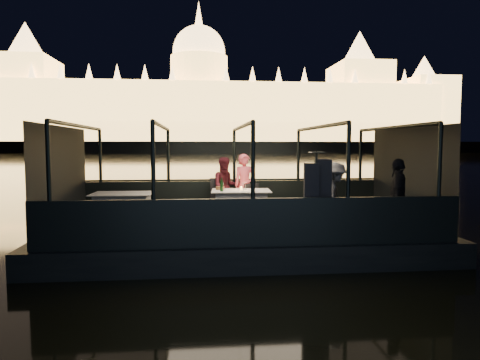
{
  "coord_description": "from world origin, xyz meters",
  "views": [
    {
      "loc": [
        -1.01,
        -9.74,
        2.36
      ],
      "look_at": [
        0.0,
        0.4,
        1.55
      ],
      "focal_mm": 32.0,
      "sensor_mm": 36.0,
      "label": 1
    }
  ],
  "objects": [
    {
      "name": "wine_glass_empty",
      "position": [
        0.09,
        0.58,
        1.36
      ],
      "size": [
        0.07,
        0.07,
        0.2
      ],
      "primitive_type": null,
      "rotation": [
        0.0,
        0.0,
        -0.01
      ],
      "color": "white",
      "rests_on": "dining_table_central"
    },
    {
      "name": "passenger_dark",
      "position": [
        3.1,
        -1.34,
        1.35
      ],
      "size": [
        0.81,
        1.02,
        1.61
      ],
      "primitive_type": "imported",
      "rotation": [
        0.0,
        0.0,
        4.2
      ],
      "color": "black",
      "rests_on": "boat_deck"
    },
    {
      "name": "end_wall_fore",
      "position": [
        -4.0,
        0.0,
        1.65
      ],
      "size": [
        0.02,
        4.0,
        2.3
      ],
      "primitive_type": null,
      "color": "black",
      "rests_on": "boat_deck"
    },
    {
      "name": "bread_basket",
      "position": [
        -0.45,
        0.95,
        1.31
      ],
      "size": [
        0.25,
        0.25,
        0.09
      ],
      "primitive_type": "cylinder",
      "rotation": [
        0.0,
        0.0,
        -0.18
      ],
      "color": "brown",
      "rests_on": "dining_table_central"
    },
    {
      "name": "gunwale_port",
      "position": [
        0.0,
        2.0,
        0.95
      ],
      "size": [
        8.0,
        0.08,
        0.9
      ],
      "primitive_type": "cube",
      "color": "black",
      "rests_on": "boat_deck"
    },
    {
      "name": "gunwale_starboard",
      "position": [
        0.0,
        -2.0,
        0.95
      ],
      "size": [
        8.0,
        0.08,
        0.9
      ],
      "primitive_type": "cube",
      "color": "black",
      "rests_on": "boat_deck"
    },
    {
      "name": "canopy_ribs",
      "position": [
        0.0,
        0.0,
        1.65
      ],
      "size": [
        8.0,
        4.0,
        2.3
      ],
      "primitive_type": null,
      "color": "black",
      "rests_on": "boat_deck"
    },
    {
      "name": "chair_port_right",
      "position": [
        0.41,
        1.24,
        0.95
      ],
      "size": [
        0.51,
        0.51,
        0.86
      ],
      "primitive_type": "cube",
      "rotation": [
        0.0,
        0.0,
        0.32
      ],
      "color": "black",
      "rests_on": "boat_deck"
    },
    {
      "name": "person_man_maroon",
      "position": [
        -0.27,
        1.59,
        1.25
      ],
      "size": [
        0.82,
        0.68,
        1.56
      ],
      "primitive_type": "imported",
      "rotation": [
        0.0,
        0.0,
        0.13
      ],
      "color": "#44131B",
      "rests_on": "boat_deck"
    },
    {
      "name": "dining_table_central",
      "position": [
        0.06,
        0.79,
        0.89
      ],
      "size": [
        1.52,
        1.14,
        0.77
      ],
      "primitive_type": "cube",
      "rotation": [
        0.0,
        0.0,
        -0.07
      ],
      "color": "white",
      "rests_on": "boat_deck"
    },
    {
      "name": "wine_bottle",
      "position": [
        -0.43,
        0.54,
        1.42
      ],
      "size": [
        0.09,
        0.09,
        0.33
      ],
      "primitive_type": "cylinder",
      "rotation": [
        0.0,
        0.0,
        0.24
      ],
      "color": "#133414",
      "rests_on": "dining_table_central"
    },
    {
      "name": "end_wall_aft",
      "position": [
        4.0,
        0.0,
        1.65
      ],
      "size": [
        0.02,
        4.0,
        2.3
      ],
      "primitive_type": null,
      "color": "black",
      "rests_on": "boat_deck"
    },
    {
      "name": "plate_far",
      "position": [
        -0.41,
        1.04,
        1.27
      ],
      "size": [
        0.27,
        0.27,
        0.02
      ],
      "primitive_type": "cylinder",
      "rotation": [
        0.0,
        0.0,
        0.09
      ],
      "color": "silver",
      "rests_on": "dining_table_central"
    },
    {
      "name": "wine_glass_red",
      "position": [
        0.2,
        1.03,
        1.36
      ],
      "size": [
        0.08,
        0.08,
        0.18
      ],
      "primitive_type": null,
      "rotation": [
        0.0,
        0.0,
        -0.38
      ],
      "color": "silver",
      "rests_on": "dining_table_central"
    },
    {
      "name": "chair_port_left",
      "position": [
        -0.45,
        1.38,
        0.95
      ],
      "size": [
        0.54,
        0.54,
        1.0
      ],
      "primitive_type": "cube",
      "rotation": [
        0.0,
        0.0,
        0.17
      ],
      "color": "black",
      "rests_on": "boat_deck"
    },
    {
      "name": "coat_stand",
      "position": [
        1.26,
        -1.75,
        1.4
      ],
      "size": [
        0.58,
        0.51,
        1.79
      ],
      "primitive_type": null,
      "rotation": [
        0.0,
        0.0,
        -0.26
      ],
      "color": "black",
      "rests_on": "boat_deck"
    },
    {
      "name": "amber_candle",
      "position": [
        0.07,
        0.84,
        1.31
      ],
      "size": [
        0.07,
        0.07,
        0.08
      ],
      "primitive_type": "cylinder",
      "rotation": [
        0.0,
        0.0,
        -0.24
      ],
      "color": "gold",
      "rests_on": "dining_table_central"
    },
    {
      "name": "river_water",
      "position": [
        0.0,
        80.0,
        0.0
      ],
      "size": [
        500.0,
        500.0,
        0.0
      ],
      "primitive_type": "plane",
      "color": "black",
      "rests_on": "ground"
    },
    {
      "name": "cabin_glass_port",
      "position": [
        0.0,
        2.0,
        2.1
      ],
      "size": [
        8.0,
        0.02,
        1.4
      ],
      "primitive_type": null,
      "color": "#99B2B2",
      "rests_on": "gunwale_port"
    },
    {
      "name": "person_woman_coral",
      "position": [
        0.24,
        1.51,
        1.25
      ],
      "size": [
        0.67,
        0.52,
        1.65
      ],
      "primitive_type": "imported",
      "rotation": [
        0.0,
        0.0,
        0.23
      ],
      "color": "#E65363",
      "rests_on": "boat_deck"
    },
    {
      "name": "boat_deck",
      "position": [
        0.0,
        0.0,
        0.48
      ],
      "size": [
        8.0,
        4.0,
        0.04
      ],
      "primitive_type": "cube",
      "color": "black",
      "rests_on": "boat_hull"
    },
    {
      "name": "dining_table_aft",
      "position": [
        -2.79,
        0.58,
        0.89
      ],
      "size": [
        1.44,
        1.06,
        0.75
      ],
      "primitive_type": "cube",
      "rotation": [
        0.0,
        0.0,
        -0.02
      ],
      "color": "silver",
      "rests_on": "boat_deck"
    },
    {
      "name": "wine_glass_white",
      "position": [
        -0.4,
        0.68,
        1.36
      ],
      "size": [
        0.09,
        0.09,
        0.2
      ],
      "primitive_type": null,
      "rotation": [
        0.0,
        0.0,
        0.37
      ],
      "color": "silver",
      "rests_on": "dining_table_central"
    },
    {
      "name": "passenger_stripe",
      "position": [
        1.87,
        -1.02,
        1.35
      ],
      "size": [
        0.79,
        1.1,
        1.52
      ],
      "primitive_type": "imported",
      "rotation": [
        0.0,
        0.0,
        1.31
      ],
      "color": "silver",
      "rests_on": "boat_deck"
    },
    {
      "name": "boat_hull",
      "position": [
        0.0,
        0.0,
        0.0
      ],
      "size": [
        8.6,
        4.4,
        1.0
      ],
      "primitive_type": "cube",
      "color": "black",
      "rests_on": "river_water"
    },
    {
      "name": "plate_near",
      "position": [
        0.38,
        0.55,
        1.27
      ],
      "size": [
        0.28,
        0.28,
        0.01
      ],
      "primitive_type": "cylinder",
      "rotation": [
        0.0,
        0.0,
        0.38
      ],
      "color": "white",
      "rests_on": "dining_table_central"
    },
    {
      "name": "cabin_glass_starboard",
      "position": [
        0.0,
        -2.0,
        2.1
      ],
      "size": [
        8.0,
        0.02,
        1.4
      ],
      "primitive_type": null,
      "color": "#99B2B2",
      "rests_on": "gunwale_starboard"
    },
    {
      "name": "embankment",
      "position": [
        0.0,
        210.0,
        1.0
      ],
      "size": [
        400.0,
        140.0,
        6.0
      ],
      "primitive_type": "cube",
      "color": "#423D33",
      "rests_on": "ground"
    },
    {
      "name": "cabin_roof_glass",
      "position": [
        0.0,
        0.0,
        2.8
      ],
      "size": [
        8.0,
        4.0,
        0.02
      ],
      "primitive_type": null,
      "color": "#99B2B2",
      "rests_on": "boat_deck"
    },
    {
      "name": "parliament_building",
      "position": [
        0.0,
        175.0,
        29.0
      ],
      "size": [
        220.0,
        32.0,
        60.0
      ],
      "primitive_type": null,
      "color": "#F2D18C",
      "rests_on": "embankment"
    }
  ]
}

